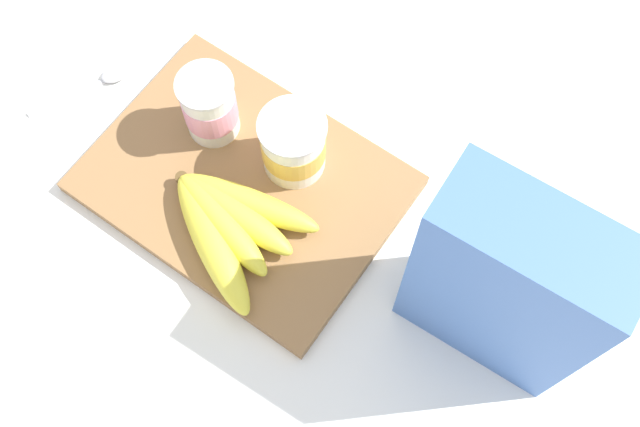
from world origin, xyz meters
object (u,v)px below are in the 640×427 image
cereal_box (507,286)px  yogurt_cup_front (209,106)px  yogurt_cup_back (293,145)px  banana_bunch (229,223)px  cutting_board (244,184)px  spoon (95,83)px

cereal_box → yogurt_cup_front: cereal_box is taller
cereal_box → yogurt_cup_front: 0.39m
cereal_box → yogurt_cup_front: bearing=174.2°
yogurt_cup_back → banana_bunch: 0.11m
banana_bunch → cutting_board: bearing=113.4°
cutting_board → yogurt_cup_back: 0.08m
yogurt_cup_front → yogurt_cup_back: 0.11m
spoon → yogurt_cup_back: bearing=10.3°
yogurt_cup_front → spoon: size_ratio=0.72×
cutting_board → banana_bunch: 0.07m
yogurt_cup_back → cutting_board: bearing=-122.5°
cutting_board → spoon: cutting_board is taller
cutting_board → banana_bunch: size_ratio=1.96×
banana_bunch → yogurt_cup_back: bearing=84.8°
cutting_board → yogurt_cup_front: (-0.07, 0.04, 0.05)m
spoon → cereal_box: bearing=1.3°
cutting_board → cereal_box: bearing=3.2°
yogurt_cup_front → yogurt_cup_back: bearing=8.4°
cereal_box → spoon: size_ratio=2.11×
cutting_board → cereal_box: size_ratio=1.29×
cereal_box → yogurt_cup_back: size_ratio=3.10×
cereal_box → banana_bunch: bearing=-168.4°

